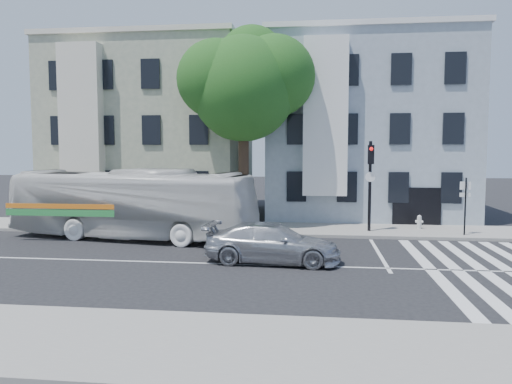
% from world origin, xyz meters
% --- Properties ---
extents(ground, '(120.00, 120.00, 0.00)m').
position_xyz_m(ground, '(0.00, 0.00, 0.00)').
color(ground, black).
rests_on(ground, ground).
extents(sidewalk_far, '(80.00, 4.00, 0.15)m').
position_xyz_m(sidewalk_far, '(0.00, 8.00, 0.07)').
color(sidewalk_far, gray).
rests_on(sidewalk_far, ground).
extents(sidewalk_near, '(80.00, 4.00, 0.15)m').
position_xyz_m(sidewalk_near, '(0.00, -8.00, 0.07)').
color(sidewalk_near, gray).
rests_on(sidewalk_near, ground).
extents(building_left, '(12.00, 10.00, 11.00)m').
position_xyz_m(building_left, '(-7.00, 15.00, 5.50)').
color(building_left, gray).
rests_on(building_left, ground).
extents(building_right, '(12.00, 10.00, 11.00)m').
position_xyz_m(building_right, '(7.00, 15.00, 5.50)').
color(building_right, gray).
rests_on(building_right, ground).
extents(street_tree, '(7.30, 5.90, 11.10)m').
position_xyz_m(street_tree, '(0.06, 8.74, 7.83)').
color(street_tree, '#2D2116').
rests_on(street_tree, ground).
extents(bus, '(4.80, 12.35, 3.35)m').
position_xyz_m(bus, '(-4.88, 4.76, 1.68)').
color(bus, silver).
rests_on(bus, ground).
extents(sedan, '(2.47, 5.29, 1.49)m').
position_xyz_m(sedan, '(2.27, 0.47, 0.75)').
color(sedan, '#B7B8BE').
rests_on(sedan, ground).
extents(hedge, '(8.38, 3.25, 0.70)m').
position_xyz_m(hedge, '(-6.25, 6.30, 0.50)').
color(hedge, '#386821').
rests_on(hedge, sidewalk_far).
extents(traffic_signal, '(0.49, 0.55, 4.70)m').
position_xyz_m(traffic_signal, '(6.59, 7.39, 3.04)').
color(traffic_signal, black).
rests_on(traffic_signal, ground).
extents(fire_hydrant, '(0.41, 0.24, 0.72)m').
position_xyz_m(fire_hydrant, '(9.27, 8.51, 0.52)').
color(fire_hydrant, beige).
rests_on(fire_hydrant, sidewalk_far).
extents(far_sign_pole, '(0.50, 0.17, 2.78)m').
position_xyz_m(far_sign_pole, '(11.06, 6.84, 1.89)').
color(far_sign_pole, black).
rests_on(far_sign_pole, sidewalk_far).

